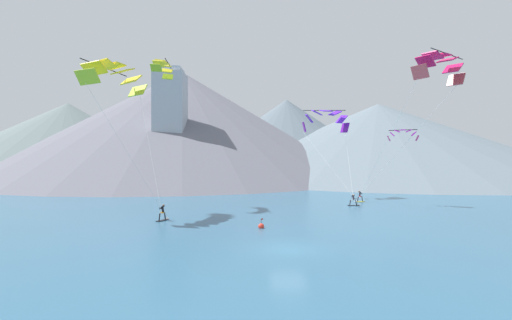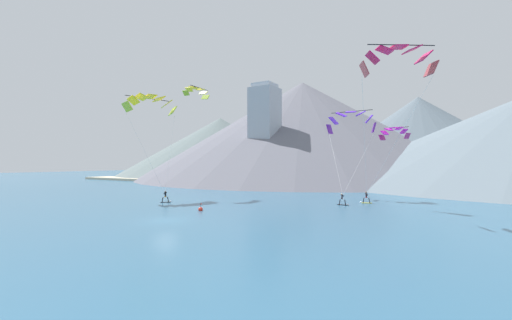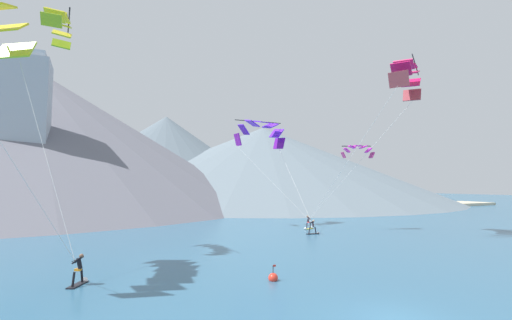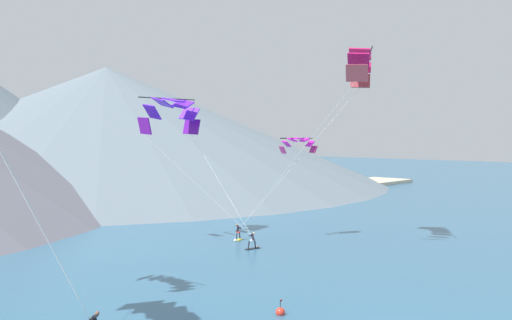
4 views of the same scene
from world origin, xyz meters
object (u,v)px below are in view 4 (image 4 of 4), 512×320
Objects in this scene: kitesurfer_near_trail at (254,243)px; parafoil_kite_near_lead at (360,64)px; parafoil_kite_near_trail at (172,112)px; parafoil_kite_distant_low_drift at (298,143)px; race_marker_buoy at (280,312)px; kitesurfer_near_lead at (237,236)px.

parafoil_kite_near_lead is at bearing -37.87° from kitesurfer_near_trail.
kitesurfer_near_trail is 0.10× the size of parafoil_kite_near_lead.
parafoil_kite_distant_low_drift is (8.42, -9.78, -3.16)m from parafoil_kite_near_trail.
kitesurfer_near_trail is at bearing -79.23° from parafoil_kite_near_trail.
parafoil_kite_near_lead reaches higher than race_marker_buoy.
parafoil_kite_near_trail is (-3.69, 5.75, 12.47)m from kitesurfer_near_lead.
parafoil_kite_near_lead is at bearing 21.23° from race_marker_buoy.
kitesurfer_near_lead is at bearing 50.99° from race_marker_buoy.
parafoil_kite_distant_low_drift is at bearing -49.28° from parafoil_kite_near_trail.
parafoil_kite_distant_low_drift is 3.97× the size of race_marker_buoy.
parafoil_kite_near_lead reaches higher than kitesurfer_near_trail.
kitesurfer_near_trail is at bearing 142.13° from parafoil_kite_near_lead.
kitesurfer_near_lead is 0.99× the size of kitesurfer_near_trail.
parafoil_kite_near_lead is at bearing -76.60° from parafoil_kite_distant_low_drift.
kitesurfer_near_trail is at bearing -114.50° from kitesurfer_near_lead.
kitesurfer_near_trail is 1.74× the size of race_marker_buoy.
race_marker_buoy is at bearing -143.69° from parafoil_kite_distant_low_drift.
parafoil_kite_distant_low_drift reaches higher than kitesurfer_near_lead.
kitesurfer_near_trail is at bearing 179.94° from parafoil_kite_distant_low_drift.
race_marker_buoy is (-13.17, -14.50, -0.34)m from kitesurfer_near_trail.
kitesurfer_near_lead is 11.19m from parafoil_kite_distant_low_drift.
parafoil_kite_near_trail reaches higher than parafoil_kite_distant_low_drift.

